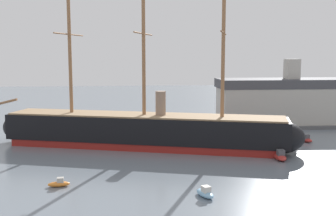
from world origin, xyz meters
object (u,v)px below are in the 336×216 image
Objects in this scene: tall_ship at (144,130)px; motorboat_alongside_stern at (280,156)px; motorboat_far_right at (305,139)px; motorboat_far_left at (41,140)px; motorboat_mid_left at (59,183)px; dockside_warehouse_right at (317,102)px; motorboat_near_centre at (205,193)px.

motorboat_alongside_stern is at bearing -26.78° from tall_ship.
motorboat_alongside_stern is at bearing -127.29° from motorboat_far_right.
tall_ship is 12.56× the size of motorboat_far_left.
motorboat_alongside_stern reaches higher than motorboat_mid_left.
tall_ship is 15.51× the size of motorboat_far_right.
dockside_warehouse_right is at bearing 13.30° from motorboat_far_left.
dockside_warehouse_right is (43.81, 20.84, 2.46)m from tall_ship.
tall_ship is 33.03m from motorboat_far_right.
motorboat_alongside_stern is 0.89× the size of motorboat_far_left.
motorboat_mid_left is 29.23m from motorboat_far_left.
dockside_warehouse_right reaches higher than motorboat_far_left.
motorboat_far_left is (-20.55, 5.62, -2.69)m from tall_ship.
tall_ship is at bearing 153.22° from motorboat_alongside_stern.
motorboat_near_centre is 0.92× the size of motorboat_far_right.
motorboat_alongside_stern is (15.91, 16.77, 0.13)m from motorboat_near_centre.
motorboat_near_centre is at bearing -16.85° from motorboat_mid_left.
motorboat_alongside_stern is 1.10× the size of motorboat_far_right.
motorboat_near_centre is 39.94m from motorboat_far_right.
motorboat_near_centre is 61.71m from dockside_warehouse_right.
tall_ship is 21.47m from motorboat_far_left.
dockside_warehouse_right is (10.96, 18.82, 5.28)m from motorboat_far_right.
motorboat_mid_left is at bearing -142.38° from dockside_warehouse_right.
motorboat_far_left reaches higher than motorboat_near_centre.
motorboat_near_centre is 1.22× the size of motorboat_mid_left.
tall_ship is 29.11m from motorboat_near_centre.
dockside_warehouse_right is (64.36, 15.21, 5.15)m from motorboat_far_left.
motorboat_far_left is (-27.26, 33.81, 0.18)m from motorboat_near_centre.
motorboat_far_left reaches higher than motorboat_mid_left.
motorboat_mid_left is at bearing -162.52° from motorboat_alongside_stern.
motorboat_mid_left is 36.63m from motorboat_alongside_stern.
tall_ship is 16.80× the size of motorboat_near_centre.
motorboat_far_right reaches higher than motorboat_mid_left.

